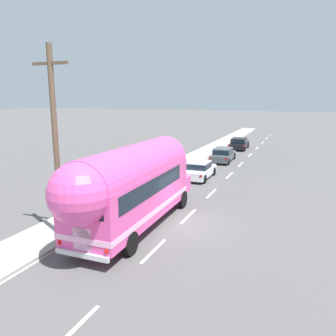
# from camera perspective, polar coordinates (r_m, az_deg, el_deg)

# --- Properties ---
(ground_plane) EXTENTS (300.00, 300.00, 0.00)m
(ground_plane) POSITION_cam_1_polar(r_m,az_deg,el_deg) (17.19, 2.15, -9.59)
(ground_plane) COLOR #565454
(lane_markings) EXTENTS (4.00, 80.00, 0.01)m
(lane_markings) POSITION_cam_1_polar(r_m,az_deg,el_deg) (29.75, 5.83, -0.33)
(lane_markings) COLOR silver
(lane_markings) RESTS_ON ground
(sidewalk_slab) EXTENTS (2.60, 90.00, 0.15)m
(sidewalk_slab) POSITION_cam_1_polar(r_m,az_deg,el_deg) (27.90, -0.68, -0.95)
(sidewalk_slab) COLOR #9E9B93
(sidewalk_slab) RESTS_ON ground
(utility_pole) EXTENTS (1.80, 0.24, 8.50)m
(utility_pole) POSITION_cam_1_polar(r_m,az_deg,el_deg) (15.14, -18.71, 4.16)
(utility_pole) COLOR brown
(utility_pole) RESTS_ON ground
(painted_bus) EXTENTS (2.70, 11.01, 4.12)m
(painted_bus) POSITION_cam_1_polar(r_m,az_deg,el_deg) (15.78, -6.48, -2.84)
(painted_bus) COLOR #EA4C9E
(painted_bus) RESTS_ON ground
(car_lead) EXTENTS (1.93, 4.31, 1.37)m
(car_lead) POSITION_cam_1_polar(r_m,az_deg,el_deg) (26.56, 5.33, -0.22)
(car_lead) COLOR white
(car_lead) RESTS_ON ground
(car_second) EXTENTS (2.01, 4.74, 1.37)m
(car_second) POSITION_cam_1_polar(r_m,az_deg,el_deg) (33.91, 9.41, 2.36)
(car_second) COLOR #474C51
(car_second) RESTS_ON ground
(car_third) EXTENTS (2.10, 4.73, 1.37)m
(car_third) POSITION_cam_1_polar(r_m,az_deg,el_deg) (42.51, 12.08, 4.19)
(car_third) COLOR black
(car_third) RESTS_ON ground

